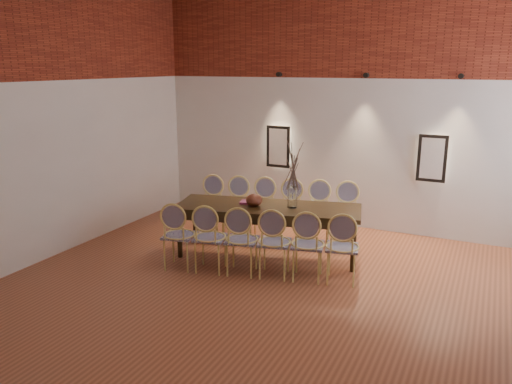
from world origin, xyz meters
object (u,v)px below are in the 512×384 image
at_px(dining_table, 268,231).
at_px(book, 249,202).
at_px(chair_far_b, 236,209).
at_px(chair_near_f, 342,247).
at_px(chair_near_d, 274,242).
at_px(chair_near_b, 210,237).
at_px(chair_near_a, 179,235).
at_px(vase, 292,197).
at_px(chair_near_e, 308,245).
at_px(chair_far_e, 318,214).
at_px(chair_near_c, 242,240).
at_px(bowl, 254,200).
at_px(chair_far_c, 263,210).
at_px(chair_far_a, 210,207).
at_px(chair_far_f, 346,215).
at_px(chair_far_d, 290,212).

xyz_separation_m(dining_table, book, (-0.30, 0.01, 0.39)).
bearing_deg(chair_far_b, chair_near_f, 141.25).
bearing_deg(chair_near_d, chair_near_b, -180.00).
relative_size(chair_near_a, vase, 3.13).
height_order(chair_near_e, chair_far_e, same).
height_order(dining_table, chair_near_c, chair_near_c).
xyz_separation_m(chair_near_c, bowl, (-0.13, 0.64, 0.37)).
height_order(dining_table, chair_near_b, chair_near_b).
distance_m(chair_near_d, chair_far_c, 1.47).
xyz_separation_m(chair_near_d, chair_far_a, (-1.60, 1.06, 0.00)).
bearing_deg(chair_far_f, chair_near_e, 72.70).
xyz_separation_m(chair_near_d, bowl, (-0.55, 0.54, 0.37)).
bearing_deg(chair_far_a, chair_near_d, 133.06).
distance_m(chair_near_a, chair_far_c, 1.65).
bearing_deg(chair_far_c, vase, 128.93).
bearing_deg(chair_far_c, book, 83.15).
xyz_separation_m(vase, book, (-0.64, -0.07, -0.14)).
bearing_deg(book, vase, 6.20).
relative_size(vase, bowl, 1.25).
bearing_deg(chair_near_b, chair_near_c, 0.00).
distance_m(chair_far_c, chair_far_f, 1.31).
distance_m(chair_near_e, bowl, 1.13).
height_order(chair_far_f, vase, vase).
height_order(chair_near_d, vase, vase).
bearing_deg(chair_near_d, chair_far_b, 121.92).
xyz_separation_m(chair_far_b, bowl, (0.63, -0.62, 0.37)).
xyz_separation_m(chair_far_d, book, (-0.35, -0.72, 0.30)).
bearing_deg(chair_far_f, chair_near_f, 90.00).
bearing_deg(chair_far_b, chair_far_e, -180.00).
relative_size(chair_near_c, chair_near_d, 1.00).
bearing_deg(chair_far_e, chair_near_d, 72.70).
height_order(dining_table, vase, vase).
bearing_deg(chair_far_c, chair_near_d, 107.30).
height_order(chair_near_a, vase, vase).
relative_size(chair_near_f, chair_far_b, 1.00).
xyz_separation_m(chair_near_b, chair_far_a, (-0.75, 1.26, 0.00)).
xyz_separation_m(chair_near_b, chair_far_d, (0.52, 1.57, 0.00)).
bearing_deg(chair_far_f, book, 24.05).
bearing_deg(bowl, dining_table, 28.08).
height_order(dining_table, bowl, bowl).
bearing_deg(chair_near_c, bowl, 87.82).
xyz_separation_m(dining_table, chair_far_c, (-0.38, 0.63, 0.09)).
bearing_deg(chair_near_c, chair_near_f, -0.00).
height_order(dining_table, chair_far_d, chair_far_d).
bearing_deg(chair_far_b, chair_far_a, -0.00).
bearing_deg(book, chair_far_a, 155.89).
height_order(chair_far_b, vase, vase).
distance_m(chair_far_a, vase, 1.66).
distance_m(chair_far_d, book, 0.85).
xyz_separation_m(chair_far_b, chair_far_c, (0.42, 0.10, 0.00)).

